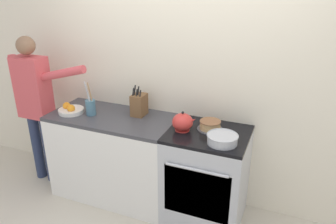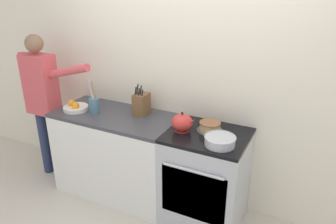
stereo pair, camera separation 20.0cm
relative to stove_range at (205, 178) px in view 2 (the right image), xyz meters
The scene contains 10 objects.
wall_back 0.96m from the stove_range, 133.43° to the left, with size 8.00×0.04×2.60m.
counter_cabinet 0.98m from the stove_range, behind, with size 1.25×0.61×0.90m.
stove_range is the anchor object (origin of this frame).
layer_cake 0.49m from the stove_range, 93.70° to the left, with size 0.23×0.23×0.08m.
tea_kettle 0.57m from the stove_range, behind, with size 0.23×0.19×0.18m.
mixing_bowl 0.53m from the stove_range, 42.43° to the right, with size 0.26×0.26×0.08m.
knife_block 0.94m from the stove_range, behind, with size 0.12×0.16×0.30m.
utensil_crock 1.30m from the stove_range, behind, with size 0.10×0.10×0.34m.
fruit_bowl 1.48m from the stove_range, behind, with size 0.25×0.25×0.10m.
person_baker 1.94m from the stove_range, behind, with size 0.93×0.20×1.63m.
Camera 2 is at (1.14, -2.12, 2.17)m, focal length 35.00 mm.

